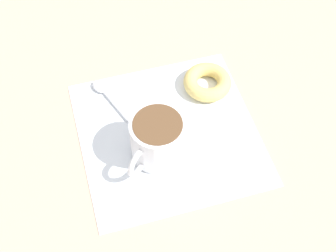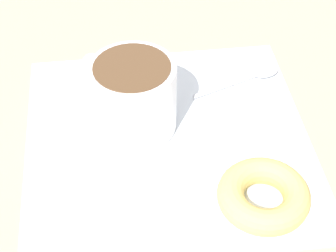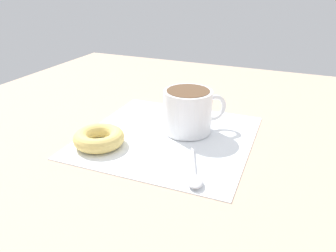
% 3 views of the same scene
% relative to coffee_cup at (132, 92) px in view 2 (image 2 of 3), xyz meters
% --- Properties ---
extents(ground_plane, '(1.20, 1.20, 0.02)m').
position_rel_coffee_cup_xyz_m(ground_plane, '(0.01, 0.05, -0.06)').
color(ground_plane, tan).
extents(napkin, '(0.32, 0.32, 0.00)m').
position_rel_coffee_cup_xyz_m(napkin, '(0.03, 0.04, -0.05)').
color(napkin, white).
rests_on(napkin, ground_plane).
extents(coffee_cup, '(0.11, 0.11, 0.08)m').
position_rel_coffee_cup_xyz_m(coffee_cup, '(0.00, 0.00, 0.00)').
color(coffee_cup, white).
rests_on(coffee_cup, napkin).
extents(donut, '(0.09, 0.09, 0.03)m').
position_rel_coffee_cup_xyz_m(donut, '(0.13, 0.12, -0.03)').
color(donut, '#E5C66B').
rests_on(donut, napkin).
extents(spoon, '(0.06, 0.12, 0.01)m').
position_rel_coffee_cup_xyz_m(spoon, '(-0.06, 0.16, -0.04)').
color(spoon, silver).
rests_on(spoon, napkin).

